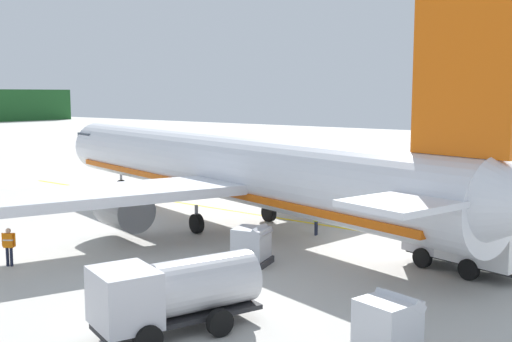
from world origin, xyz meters
TOP-DOWN VIEW (x-y plane):
  - airliner_foreground at (23.74, 23.99)m, footprint 34.35×41.22m
  - service_truck_fuel at (23.10, 9.17)m, footprint 3.37×5.70m
  - service_truck_baggage at (33.34, 15.20)m, footprint 3.97×6.18m
  - service_truck_catering at (10.06, 14.07)m, footprint 5.88×3.60m
  - cargo_container_near at (12.45, 7.61)m, footprint 2.04×2.04m
  - cargo_container_mid at (17.96, 17.23)m, footprint 2.04×2.04m
  - crew_loader_right at (10.83, 25.64)m, footprint 0.46×0.52m
  - crew_supervisor at (24.79, 18.20)m, footprint 0.61×0.35m
  - apron_guide_line at (27.26, 19.55)m, footprint 0.30×60.00m

SIDE VIEW (x-z plane):
  - apron_guide_line at x=27.26m, z-range 0.00..0.01m
  - cargo_container_mid at x=17.96m, z-range -0.05..1.78m
  - cargo_container_near at x=12.45m, z-range -0.05..1.93m
  - crew_supervisor at x=24.79m, z-range 0.14..1.77m
  - crew_loader_right at x=10.83m, z-range 0.16..1.92m
  - service_truck_baggage at x=33.34m, z-range -0.07..2.46m
  - service_truck_catering at x=10.06m, z-range 0.19..2.59m
  - service_truck_fuel at x=23.10m, z-range 0.16..2.87m
  - airliner_foreground at x=23.74m, z-range -2.56..9.34m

